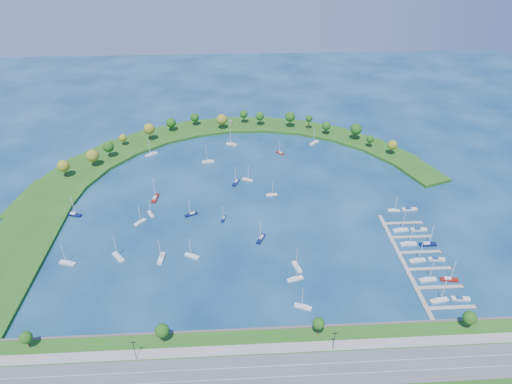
{
  "coord_description": "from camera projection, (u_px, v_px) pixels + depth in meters",
  "views": [
    {
      "loc": [
        -8.25,
        -233.31,
        153.75
      ],
      "look_at": [
        5.0,
        5.0,
        4.0
      ],
      "focal_mm": 31.18,
      "sensor_mm": 36.0,
      "label": 1
    }
  ],
  "objects": [
    {
      "name": "docked_boat_9",
      "position": [
        419.0,
        229.0,
        253.89
      ],
      "size": [
        9.18,
        2.65,
        1.87
      ],
      "rotation": [
        0.0,
        0.0,
        -0.01
      ],
      "color": "silver",
      "rests_on": "ground"
    },
    {
      "name": "docked_boat_11",
      "position": [
        409.0,
        209.0,
        271.37
      ],
      "size": [
        9.23,
        2.76,
        1.87
      ],
      "rotation": [
        0.0,
        0.0,
        0.02
      ],
      "color": "silver",
      "rests_on": "ground"
    },
    {
      "name": "moored_boat_16",
      "position": [
        261.0,
        238.0,
        246.47
      ],
      "size": [
        5.76,
        8.88,
        12.71
      ],
      "rotation": [
        0.0,
        0.0,
        4.29
      ],
      "color": "#09113C",
      "rests_on": "ground"
    },
    {
      "name": "docked_boat_0",
      "position": [
        439.0,
        300.0,
        207.17
      ],
      "size": [
        8.92,
        3.8,
        12.7
      ],
      "rotation": [
        0.0,
        0.0,
        0.16
      ],
      "color": "silver",
      "rests_on": "ground"
    },
    {
      "name": "docked_boat_7",
      "position": [
        428.0,
        244.0,
        242.29
      ],
      "size": [
        9.16,
        2.62,
        13.44
      ],
      "rotation": [
        0.0,
        0.0,
        0.01
      ],
      "color": "#09113C",
      "rests_on": "ground"
    },
    {
      "name": "moored_boat_11",
      "position": [
        295.0,
        279.0,
        219.34
      ],
      "size": [
        8.49,
        4.68,
        12.03
      ],
      "rotation": [
        0.0,
        0.0,
        0.31
      ],
      "color": "silver",
      "rests_on": "ground"
    },
    {
      "name": "moored_boat_6",
      "position": [
        314.0,
        142.0,
        349.7
      ],
      "size": [
        8.71,
        8.44,
        13.93
      ],
      "rotation": [
        0.0,
        0.0,
        3.9
      ],
      "color": "silver",
      "rests_on": "ground"
    },
    {
      "name": "moored_boat_13",
      "position": [
        247.0,
        179.0,
        301.46
      ],
      "size": [
        7.86,
        5.1,
        11.26
      ],
      "rotation": [
        0.0,
        0.0,
        5.86
      ],
      "color": "silver",
      "rests_on": "ground"
    },
    {
      "name": "moored_boat_7",
      "position": [
        236.0,
        182.0,
        298.14
      ],
      "size": [
        5.34,
        8.98,
        12.76
      ],
      "rotation": [
        0.0,
        0.0,
        4.35
      ],
      "color": "#09113C",
      "rests_on": "ground"
    },
    {
      "name": "docked_boat_2",
      "position": [
        428.0,
        279.0,
        218.95
      ],
      "size": [
        8.69,
        3.09,
        12.53
      ],
      "rotation": [
        0.0,
        0.0,
        0.08
      ],
      "color": "silver",
      "rests_on": "ground"
    },
    {
      "name": "moored_boat_18",
      "position": [
        223.0,
        218.0,
        262.77
      ],
      "size": [
        3.18,
        6.71,
        9.51
      ],
      "rotation": [
        0.0,
        0.0,
        4.49
      ],
      "color": "#09113C",
      "rests_on": "ground"
    },
    {
      "name": "moored_boat_12",
      "position": [
        191.0,
        214.0,
        266.65
      ],
      "size": [
        8.12,
        5.37,
        11.65
      ],
      "rotation": [
        0.0,
        0.0,
        3.58
      ],
      "color": "#09113C",
      "rests_on": "ground"
    },
    {
      "name": "harbor_tower",
      "position": [
        230.0,
        123.0,
        375.3
      ],
      "size": [
        2.6,
        2.6,
        3.91
      ],
      "color": "gray",
      "rests_on": "breakwater"
    },
    {
      "name": "moored_boat_17",
      "position": [
        272.0,
        194.0,
        285.28
      ],
      "size": [
        7.47,
        2.98,
        10.69
      ],
      "rotation": [
        0.0,
        0.0,
        0.13
      ],
      "color": "silver",
      "rests_on": "ground"
    },
    {
      "name": "moored_boat_5",
      "position": [
        161.0,
        258.0,
        232.59
      ],
      "size": [
        3.4,
        9.24,
        13.29
      ],
      "rotation": [
        0.0,
        0.0,
        4.62
      ],
      "color": "silver",
      "rests_on": "ground"
    },
    {
      "name": "moored_boat_20",
      "position": [
        67.0,
        263.0,
        229.37
      ],
      "size": [
        9.06,
        5.08,
        12.84
      ],
      "rotation": [
        0.0,
        0.0,
        2.82
      ],
      "color": "silver",
      "rests_on": "ground"
    },
    {
      "name": "docked_boat_5",
      "position": [
        436.0,
        259.0,
        232.14
      ],
      "size": [
        8.77,
        3.35,
        1.75
      ],
      "rotation": [
        0.0,
        0.0,
        -0.11
      ],
      "color": "silver",
      "rests_on": "ground"
    },
    {
      "name": "south_shoreline",
      "position": [
        261.0,
        371.0,
        174.97
      ],
      "size": [
        420.0,
        43.1,
        11.6
      ],
      "color": "#205015",
      "rests_on": "ground"
    },
    {
      "name": "moored_boat_14",
      "position": [
        303.0,
        306.0,
        203.81
      ],
      "size": [
        8.21,
        5.19,
        11.73
      ],
      "rotation": [
        0.0,
        0.0,
        2.74
      ],
      "color": "silver",
      "rests_on": "ground"
    },
    {
      "name": "moored_boat_8",
      "position": [
        118.0,
        257.0,
        233.17
      ],
      "size": [
        7.98,
        9.02,
        13.89
      ],
      "rotation": [
        0.0,
        0.0,
        2.25
      ],
      "color": "silver",
      "rests_on": "ground"
    },
    {
      "name": "moored_boat_3",
      "position": [
        74.0,
        214.0,
        266.2
      ],
      "size": [
        9.25,
        4.96,
        13.09
      ],
      "rotation": [
        0.0,
        0.0,
        5.99
      ],
      "color": "#09113C",
      "rests_on": "ground"
    },
    {
      "name": "docked_boat_3",
      "position": [
        449.0,
        279.0,
        219.1
      ],
      "size": [
        8.74,
        3.46,
        12.5
      ],
      "rotation": [
        0.0,
        0.0,
        -0.13
      ],
      "color": "maroon",
      "rests_on": "ground"
    },
    {
      "name": "docked_boat_6",
      "position": [
        408.0,
        243.0,
        242.62
      ],
      "size": [
        9.02,
        2.87,
        13.11
      ],
      "rotation": [
        0.0,
        0.0,
        0.04
      ],
      "color": "silver",
      "rests_on": "ground"
    },
    {
      "name": "breakwater_trees",
      "position": [
        221.0,
        131.0,
        345.42
      ],
      "size": [
        238.21,
        92.34,
        14.28
      ],
      "color": "#382314",
      "rests_on": "breakwater"
    },
    {
      "name": "moored_boat_19",
      "position": [
        140.0,
        222.0,
        259.76
      ],
      "size": [
        6.63,
        7.69,
        11.73
      ],
      "rotation": [
        0.0,
        0.0,
        0.92
      ],
      "color": "silver",
      "rests_on": "ground"
    },
    {
      "name": "docked_boat_1",
      "position": [
        460.0,
        298.0,
        208.35
      ],
      "size": [
        8.71,
        3.3,
        1.73
      ],
      "rotation": [
        0.0,
        0.0,
        -0.11
      ],
      "color": "silver",
      "rests_on": "ground"
    },
    {
      "name": "docked_boat_4",
      "position": [
        417.0,
        260.0,
        231.06
      ],
      "size": [
        8.88,
        3.44,
        12.72
      ],
      "rotation": [
        0.0,
        0.0,
        0.12
      ],
      "color": "silver",
      "rests_on": "ground"
    },
    {
      "name": "moored_boat_21",
      "position": [
        151.0,
        214.0,
        266.9
      ],
      "size": [
        5.22,
        7.32,
        10.63
      ],
      "rotation": [
        0.0,
        0.0,
        5.21
      ],
      "color": "silver",
      "rests_on": "ground"
    },
    {
      "name": "breakwater",
      "position": [
        181.0,
        165.0,
        317.93
      ],
      "size": [
        286.74,
        247.64,
        2.0
      ],
      "color": "#205015",
      "rests_on": "ground"
    },
    {
      "name": "moored_boat_2",
      "position": [
        208.0,
        161.0,
        323.38
      ],
      "size": [
        8.93,
        3.35,
        12.82
      ],
      "rotation": [
        0.0,
        0.0,
        3.25
      ],
      "color": "silver",
      "rests_on": "ground"
    },
    {
      "name": "moored_boat_9",
      "position": [
        192.0,
        256.0,
        234.09
      ],
      "size": [
        8.12,
        5.87,
        11.82
      ],
      "rotation": [
        0.0,
        0.0,
        2.64
      ],
      "color": "silver",
      "rests_on": "ground"
    },
    {
      "name": "moored_boat_1",
      "position": [
        151.0,
        154.0,
        332.97
      ],
      "size": [
        9.24,
        7.53,
        13.84
      ],
      "rotation": [
        0.0,
        0.0,
        3.75
      ],
      "color": "silver",
      "rests_on": "ground"
    },
    {
      "name": "docked_boat_10",
      "position": [
        394.0,
        210.0,
        270.31
      ],
      "size": [
        7.41,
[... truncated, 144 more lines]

